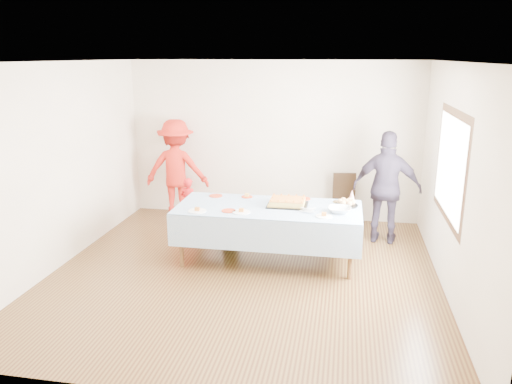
# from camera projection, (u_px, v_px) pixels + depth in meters

# --- Properties ---
(ground) EXTENTS (5.00, 5.00, 0.00)m
(ground) POSITION_uv_depth(u_px,v_px,m) (244.00, 273.00, 6.56)
(ground) COLOR #432413
(ground) RESTS_ON ground
(room_walls) EXTENTS (5.04, 5.04, 2.72)m
(room_walls) POSITION_uv_depth(u_px,v_px,m) (247.00, 140.00, 6.08)
(room_walls) COLOR beige
(room_walls) RESTS_ON ground
(party_table) EXTENTS (2.50, 1.10, 0.78)m
(party_table) POSITION_uv_depth(u_px,v_px,m) (268.00, 211.00, 6.80)
(party_table) COLOR brown
(party_table) RESTS_ON ground
(birthday_cake) EXTENTS (0.55, 0.42, 0.10)m
(birthday_cake) POSITION_uv_depth(u_px,v_px,m) (287.00, 202.00, 6.83)
(birthday_cake) COLOR black
(birthday_cake) RESTS_ON party_table
(rolls_tray) EXTENTS (0.32, 0.32, 0.10)m
(rolls_tray) POSITION_uv_depth(u_px,v_px,m) (346.00, 203.00, 6.82)
(rolls_tray) COLOR black
(rolls_tray) RESTS_ON party_table
(punch_bowl) EXTENTS (0.31, 0.31, 0.07)m
(punch_bowl) POSITION_uv_depth(u_px,v_px,m) (340.00, 210.00, 6.52)
(punch_bowl) COLOR silver
(punch_bowl) RESTS_ON party_table
(party_hat) EXTENTS (0.11, 0.11, 0.18)m
(party_hat) POSITION_uv_depth(u_px,v_px,m) (352.00, 196.00, 6.95)
(party_hat) COLOR silver
(party_hat) RESTS_ON party_table
(fork_pile) EXTENTS (0.24, 0.18, 0.07)m
(fork_pile) POSITION_uv_depth(u_px,v_px,m) (308.00, 210.00, 6.53)
(fork_pile) COLOR white
(fork_pile) RESTS_ON party_table
(plate_red_far_a) EXTENTS (0.19, 0.19, 0.01)m
(plate_red_far_a) POSITION_uv_depth(u_px,v_px,m) (216.00, 196.00, 7.29)
(plate_red_far_a) COLOR red
(plate_red_far_a) RESTS_ON party_table
(plate_red_far_b) EXTENTS (0.16, 0.16, 0.01)m
(plate_red_far_b) POSITION_uv_depth(u_px,v_px,m) (247.00, 197.00, 7.24)
(plate_red_far_b) COLOR red
(plate_red_far_b) RESTS_ON party_table
(plate_red_far_c) EXTENTS (0.19, 0.19, 0.01)m
(plate_red_far_c) POSITION_uv_depth(u_px,v_px,m) (280.00, 199.00, 7.10)
(plate_red_far_c) COLOR red
(plate_red_far_c) RESTS_ON party_table
(plate_red_far_d) EXTENTS (0.17, 0.17, 0.01)m
(plate_red_far_d) POSITION_uv_depth(u_px,v_px,m) (305.00, 199.00, 7.14)
(plate_red_far_d) COLOR red
(plate_red_far_d) RESTS_ON party_table
(plate_red_near) EXTENTS (0.19, 0.19, 0.01)m
(plate_red_near) POSITION_uv_depth(u_px,v_px,m) (229.00, 211.00, 6.59)
(plate_red_near) COLOR red
(plate_red_near) RESTS_ON party_table
(plate_white_left) EXTENTS (0.24, 0.24, 0.01)m
(plate_white_left) POSITION_uv_depth(u_px,v_px,m) (197.00, 211.00, 6.58)
(plate_white_left) COLOR white
(plate_white_left) RESTS_ON party_table
(plate_white_mid) EXTENTS (0.24, 0.24, 0.01)m
(plate_white_mid) POSITION_uv_depth(u_px,v_px,m) (241.00, 212.00, 6.54)
(plate_white_mid) COLOR white
(plate_white_mid) RESTS_ON party_table
(plate_white_right) EXTENTS (0.21, 0.21, 0.01)m
(plate_white_right) POSITION_uv_depth(u_px,v_px,m) (324.00, 216.00, 6.37)
(plate_white_right) COLOR white
(plate_white_right) RESTS_ON party_table
(dining_chair) EXTENTS (0.43, 0.43, 0.88)m
(dining_chair) POSITION_uv_depth(u_px,v_px,m) (345.00, 197.00, 8.31)
(dining_chair) COLOR black
(dining_chair) RESTS_ON ground
(toddler_left) EXTENTS (0.35, 0.28, 0.85)m
(toddler_left) POSITION_uv_depth(u_px,v_px,m) (189.00, 203.00, 8.20)
(toddler_left) COLOR red
(toddler_left) RESTS_ON ground
(toddler_mid) EXTENTS (0.43, 0.36, 0.75)m
(toddler_mid) POSITION_uv_depth(u_px,v_px,m) (231.00, 223.00, 7.38)
(toddler_mid) COLOR #2A7E40
(toddler_mid) RESTS_ON ground
(toddler_right) EXTENTS (0.40, 0.32, 0.81)m
(toddler_right) POSITION_uv_depth(u_px,v_px,m) (335.00, 227.00, 7.11)
(toddler_right) COLOR tan
(toddler_right) RESTS_ON ground
(adult_left) EXTENTS (1.15, 0.71, 1.72)m
(adult_left) POSITION_uv_depth(u_px,v_px,m) (177.00, 169.00, 8.67)
(adult_left) COLOR red
(adult_left) RESTS_ON ground
(adult_right) EXTENTS (1.05, 0.57, 1.71)m
(adult_right) POSITION_uv_depth(u_px,v_px,m) (387.00, 188.00, 7.45)
(adult_right) COLOR #302837
(adult_right) RESTS_ON ground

